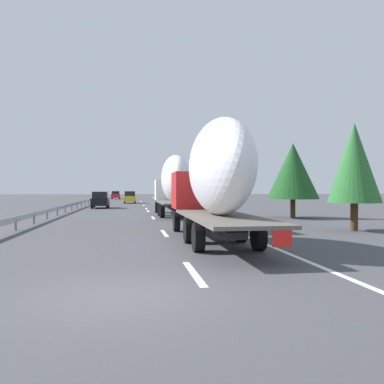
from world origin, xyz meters
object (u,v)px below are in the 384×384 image
object	(u,v)px
car_yellow_coupe	(130,197)
car_red_compact	(116,195)
truck_trailing	(215,176)
car_black_suv	(100,200)
road_sign	(183,190)
truck_lead	(174,183)

from	to	relation	value
car_yellow_coupe	car_red_compact	bearing A→B (deg)	6.69
truck_trailing	car_black_suv	bearing A→B (deg)	12.57
truck_trailing	road_sign	world-z (taller)	truck_trailing
car_yellow_coupe	truck_trailing	bearing A→B (deg)	-175.54
truck_trailing	car_yellow_coupe	bearing A→B (deg)	4.46
truck_lead	road_sign	xyz separation A→B (m)	(17.97, -3.10, -0.57)
truck_lead	car_black_suv	world-z (taller)	truck_lead
truck_trailing	road_sign	distance (m)	34.77
truck_trailing	car_yellow_coupe	xyz separation A→B (m)	(47.79, 3.73, -1.81)
truck_lead	car_yellow_coupe	world-z (taller)	truck_lead
car_yellow_coupe	car_black_suv	distance (m)	16.51
truck_trailing	car_red_compact	distance (m)	76.07
road_sign	car_red_compact	bearing A→B (deg)	13.81
car_black_suv	truck_trailing	bearing A→B (deg)	-167.43
truck_lead	car_red_compact	xyz separation A→B (m)	(59.07, 7.00, -1.78)
car_yellow_coupe	car_black_suv	bearing A→B (deg)	168.40
truck_lead	truck_trailing	size ratio (longest dim) A/B	0.96
car_red_compact	truck_lead	bearing A→B (deg)	-173.24
car_black_suv	car_red_compact	xyz separation A→B (m)	(44.11, -0.05, -0.06)
truck_lead	car_yellow_coupe	size ratio (longest dim) A/B	3.00
car_black_suv	road_sign	bearing A→B (deg)	-73.45
truck_trailing	car_black_suv	xyz separation A→B (m)	(31.61, 7.05, -1.79)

